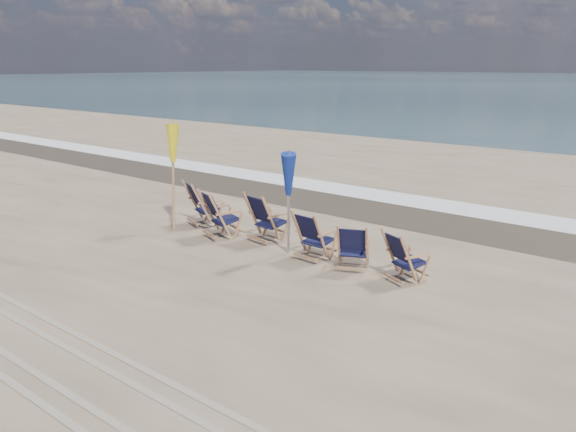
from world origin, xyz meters
name	(u,v)px	position (x,y,z in m)	size (l,w,h in m)	color
surf_foam	(422,202)	(0.00, 8.30, 0.00)	(200.00, 1.40, 0.01)	silver
wet_sand_strip	(397,213)	(0.00, 6.80, 0.00)	(200.00, 2.60, 0.00)	#42362A
tire_tracks	(52,360)	(0.00, -2.80, 0.01)	(80.00, 1.30, 0.01)	gray
beach_chair_0	(202,206)	(-2.95, 2.66, 0.55)	(0.70, 0.79, 1.10)	black
beach_chair_1	(220,217)	(-1.89, 2.20, 0.55)	(0.71, 0.79, 1.10)	black
beach_chair_2	(271,221)	(-0.84, 2.68, 0.56)	(0.71, 0.80, 1.11)	black
beach_chair_3	(321,239)	(0.64, 2.40, 0.51)	(0.65, 0.73, 1.02)	black
beach_chair_4	(367,249)	(1.58, 2.55, 0.47)	(0.60, 0.67, 0.94)	black
beach_chair_5	(408,261)	(2.51, 2.38, 0.48)	(0.61, 0.69, 0.95)	black
umbrella_yellow	(171,149)	(-3.34, 2.19, 1.90)	(0.30, 0.30, 2.44)	#AA744C
umbrella_blue	(288,177)	(-0.11, 2.36, 1.63)	(0.30, 0.30, 2.16)	#A5A5AD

